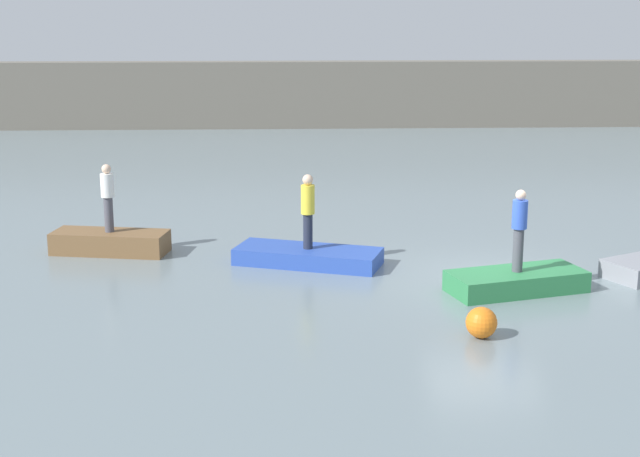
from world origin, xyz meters
TOP-DOWN VIEW (x-y plane):
  - ground_plane at (0.00, 0.00)m, footprint 120.00×120.00m
  - embankment_wall at (0.00, 26.32)m, footprint 80.00×1.20m
  - rowboat_brown at (-8.74, 2.67)m, footprint 2.94×1.50m
  - rowboat_blue at (-3.91, 1.42)m, footprint 3.61×2.29m
  - rowboat_green at (0.46, -0.91)m, footprint 3.12×1.94m
  - person_white_shirt at (-8.74, 2.67)m, footprint 0.32×0.32m
  - person_yellow_shirt at (-3.91, 1.42)m, footprint 0.32×0.32m
  - person_blue_shirt at (0.46, -0.91)m, footprint 0.32×0.32m
  - mooring_buoy at (-0.89, -3.69)m, footprint 0.58×0.58m

SIDE VIEW (x-z plane):
  - ground_plane at x=0.00m, z-range 0.00..0.00m
  - rowboat_blue at x=-3.91m, z-range 0.00..0.38m
  - rowboat_green at x=0.46m, z-range 0.00..0.45m
  - rowboat_brown at x=-8.74m, z-range 0.00..0.54m
  - mooring_buoy at x=-0.89m, z-range 0.00..0.58m
  - person_yellow_shirt at x=-3.91m, z-range 0.49..2.26m
  - person_blue_shirt at x=0.46m, z-range 0.55..2.31m
  - person_white_shirt at x=-8.74m, z-range 0.63..2.31m
  - embankment_wall at x=0.00m, z-range 0.00..3.23m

